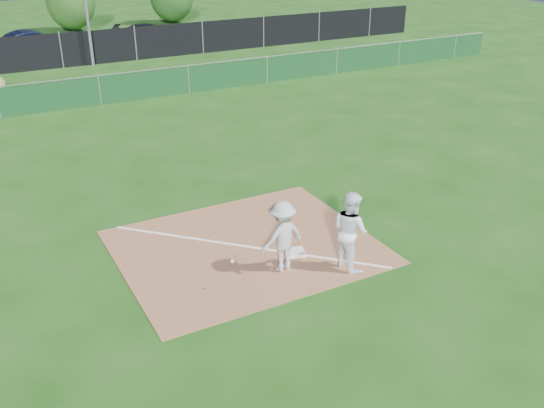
{
  "coord_description": "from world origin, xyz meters",
  "views": [
    {
      "loc": [
        -5.53,
        -10.55,
        7.23
      ],
      "look_at": [
        0.71,
        1.0,
        1.0
      ],
      "focal_mm": 40.0,
      "sensor_mm": 36.0,
      "label": 1
    }
  ],
  "objects_px": {
    "first_base": "(296,252)",
    "play_at_first": "(282,236)",
    "runner": "(350,230)",
    "car_right": "(151,35)",
    "tree_mid": "(70,2)",
    "car_mid": "(33,42)"
  },
  "relations": [
    {
      "from": "first_base",
      "to": "play_at_first",
      "type": "distance_m",
      "value": 1.07
    },
    {
      "from": "runner",
      "to": "car_right",
      "type": "bearing_deg",
      "value": -13.75
    },
    {
      "from": "tree_mid",
      "to": "play_at_first",
      "type": "bearing_deg",
      "value": -94.42
    },
    {
      "from": "runner",
      "to": "car_right",
      "type": "relative_size",
      "value": 0.42
    },
    {
      "from": "car_mid",
      "to": "car_right",
      "type": "height_order",
      "value": "car_mid"
    },
    {
      "from": "first_base",
      "to": "tree_mid",
      "type": "relative_size",
      "value": 0.11
    },
    {
      "from": "car_right",
      "to": "tree_mid",
      "type": "height_order",
      "value": "tree_mid"
    },
    {
      "from": "first_base",
      "to": "runner",
      "type": "xyz_separation_m",
      "value": [
        0.8,
        -1.02,
        0.86
      ]
    },
    {
      "from": "first_base",
      "to": "runner",
      "type": "distance_m",
      "value": 1.55
    },
    {
      "from": "runner",
      "to": "car_mid",
      "type": "distance_m",
      "value": 28.53
    },
    {
      "from": "runner",
      "to": "car_mid",
      "type": "relative_size",
      "value": 0.46
    },
    {
      "from": "car_right",
      "to": "tree_mid",
      "type": "bearing_deg",
      "value": 45.99
    },
    {
      "from": "car_mid",
      "to": "first_base",
      "type": "bearing_deg",
      "value": 173.83
    },
    {
      "from": "first_base",
      "to": "runner",
      "type": "height_order",
      "value": "runner"
    },
    {
      "from": "runner",
      "to": "car_mid",
      "type": "height_order",
      "value": "runner"
    },
    {
      "from": "play_at_first",
      "to": "car_mid",
      "type": "height_order",
      "value": "play_at_first"
    },
    {
      "from": "first_base",
      "to": "play_at_first",
      "type": "bearing_deg",
      "value": -145.18
    },
    {
      "from": "car_mid",
      "to": "runner",
      "type": "bearing_deg",
      "value": 175.31
    },
    {
      "from": "runner",
      "to": "car_mid",
      "type": "bearing_deg",
      "value": 0.16
    },
    {
      "from": "first_base",
      "to": "car_mid",
      "type": "xyz_separation_m",
      "value": [
        -1.6,
        27.42,
        0.61
      ]
    },
    {
      "from": "car_mid",
      "to": "car_right",
      "type": "bearing_deg",
      "value": -106.57
    },
    {
      "from": "runner",
      "to": "car_right",
      "type": "distance_m",
      "value": 27.94
    }
  ]
}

